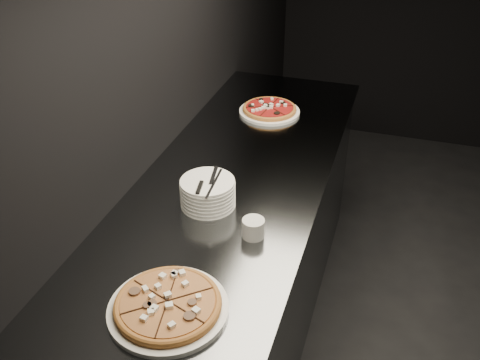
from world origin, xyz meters
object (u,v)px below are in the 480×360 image
(counter, at_px, (230,272))
(pizza_tomato, at_px, (269,110))
(pizza_mushroom, at_px, (168,305))
(cutlery, at_px, (208,183))
(plate_stack, at_px, (208,193))
(ramekin, at_px, (253,228))

(counter, xyz_separation_m, pizza_tomato, (-0.02, 0.71, 0.48))
(pizza_mushroom, height_order, cutlery, cutlery)
(counter, distance_m, plate_stack, 0.54)
(pizza_mushroom, bearing_deg, pizza_tomato, 92.85)
(pizza_mushroom, relative_size, pizza_tomato, 1.13)
(counter, height_order, ramekin, ramekin)
(pizza_tomato, bearing_deg, plate_stack, -90.73)
(cutlery, bearing_deg, plate_stack, 107.44)
(pizza_mushroom, xyz_separation_m, pizza_tomato, (-0.07, 1.41, -0.00))
(pizza_tomato, height_order, plate_stack, plate_stack)
(pizza_tomato, bearing_deg, ramekin, -78.19)
(cutlery, relative_size, ramekin, 2.80)
(counter, height_order, pizza_tomato, pizza_tomato)
(pizza_mushroom, xyz_separation_m, ramekin, (0.14, 0.42, 0.01))
(pizza_tomato, distance_m, plate_stack, 0.86)
(counter, relative_size, ramekin, 30.94)
(pizza_tomato, relative_size, plate_stack, 1.74)
(ramekin, bearing_deg, plate_stack, 148.75)
(cutlery, bearing_deg, pizza_tomato, 79.64)
(ramekin, bearing_deg, cutlery, 150.94)
(plate_stack, bearing_deg, pizza_mushroom, -81.59)
(pizza_mushroom, bearing_deg, plate_stack, 98.41)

